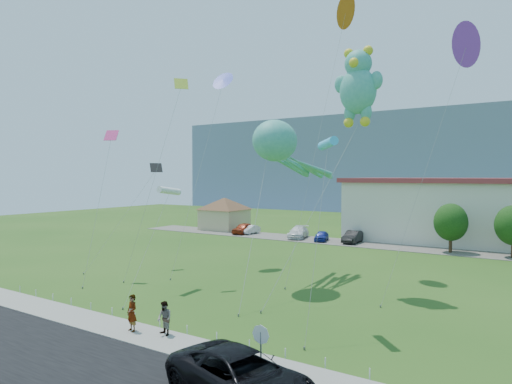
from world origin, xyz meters
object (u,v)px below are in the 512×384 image
(pavilion, at_px, (225,210))
(parked_car_white, at_px, (298,232))
(suv, at_px, (242,377))
(stop_sign, at_px, (261,340))
(parked_car_black, at_px, (353,237))
(teddy_bear_kite, at_px, (358,85))
(octopus_kite, at_px, (282,150))
(parked_car_blue, at_px, (322,236))
(pedestrian_left, at_px, (132,313))
(parked_car_silver, at_px, (250,230))
(pedestrian_right, at_px, (164,318))
(parked_car_red, at_px, (243,228))

(pavilion, distance_m, parked_car_white, 14.94)
(suv, bearing_deg, stop_sign, 17.10)
(parked_car_white, bearing_deg, parked_car_black, -15.87)
(pavilion, xyz_separation_m, teddy_bear_kite, (31.13, -25.13, 12.11))
(parked_car_black, xyz_separation_m, octopus_kite, (3.06, -23.47, 9.71))
(parked_car_blue, bearing_deg, teddy_bear_kite, -74.97)
(pedestrian_left, xyz_separation_m, parked_car_silver, (-17.82, 38.20, -0.41))
(pavilion, xyz_separation_m, suv, (33.60, -43.69, -2.06))
(pedestrian_right, relative_size, parked_car_blue, 0.47)
(parked_car_blue, bearing_deg, octopus_kite, -88.42)
(pavilion, distance_m, parked_car_red, 6.75)
(suv, relative_size, parked_car_silver, 1.74)
(teddy_bear_kite, bearing_deg, stop_sign, -82.08)
(suv, height_order, parked_car_red, suv)
(suv, height_order, parked_car_white, suv)
(pedestrian_right, height_order, octopus_kite, octopus_kite)
(parked_car_red, bearing_deg, parked_car_black, -5.42)
(parked_car_silver, bearing_deg, stop_sign, -55.22)
(pavilion, distance_m, suv, 55.15)
(parked_car_white, height_order, parked_car_blue, parked_car_white)
(stop_sign, bearing_deg, pedestrian_left, 170.80)
(pavilion, relative_size, suv, 1.42)
(teddy_bear_kite, bearing_deg, parked_car_black, 111.57)
(stop_sign, distance_m, octopus_kite, 19.76)
(pavilion, height_order, parked_car_red, pavilion)
(pavilion, distance_m, parked_car_silver, 7.38)
(pavilion, distance_m, octopus_kite, 37.40)
(pedestrian_right, relative_size, parked_car_white, 0.34)
(stop_sign, xyz_separation_m, parked_car_white, (-18.98, 39.45, -1.04))
(parked_car_red, bearing_deg, parked_car_blue, -8.29)
(stop_sign, xyz_separation_m, pedestrian_left, (-9.15, 1.48, -0.78))
(parked_car_red, bearing_deg, teddy_bear_kite, -46.57)
(pedestrian_left, xyz_separation_m, parked_car_white, (-9.83, 37.97, -0.26))
(pedestrian_left, distance_m, teddy_bear_kite, 22.05)
(parked_car_red, height_order, parked_car_white, parked_car_red)
(suv, relative_size, parked_car_blue, 1.73)
(stop_sign, xyz_separation_m, teddy_bear_kite, (-2.37, 17.07, 13.27))
(pedestrian_right, xyz_separation_m, parked_car_black, (-3.92, 37.31, -0.17))
(parked_car_black, height_order, teddy_bear_kite, teddy_bear_kite)
(parked_car_white, bearing_deg, stop_sign, -78.96)
(pedestrian_left, height_order, parked_car_red, pedestrian_left)
(parked_car_white, height_order, teddy_bear_kite, teddy_bear_kite)
(pedestrian_right, bearing_deg, pedestrian_left, -149.59)
(stop_sign, height_order, parked_car_silver, stop_sign)
(pedestrian_left, height_order, parked_car_silver, pedestrian_left)
(stop_sign, distance_m, parked_car_white, 43.79)
(stop_sign, distance_m, parked_car_black, 40.85)
(parked_car_black, bearing_deg, parked_car_silver, 175.16)
(parked_car_red, xyz_separation_m, teddy_bear_kite, (25.47, -22.18, 14.31))
(teddy_bear_kite, bearing_deg, pavilion, 141.08)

